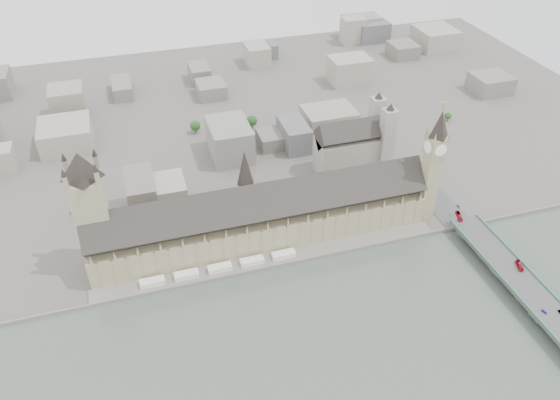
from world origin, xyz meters
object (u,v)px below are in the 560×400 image
object	(u,v)px
car_blue	(544,312)
red_bus_north	(459,216)
red_bus_south	(520,265)
westminster_abbey	(354,145)
westminster_bridge	(518,284)
car_silver	(560,312)
car_approach	(458,206)
palace_of_westminster	(261,217)
victoria_tower	(91,207)
elizabeth_tower	(433,159)

from	to	relation	value
car_blue	red_bus_north	bearing A→B (deg)	72.40
red_bus_north	red_bus_south	bearing A→B (deg)	-64.76
westminster_abbey	westminster_bridge	bearing A→B (deg)	-74.36
red_bus_south	car_silver	size ratio (longest dim) A/B	2.78
red_bus_north	car_silver	bearing A→B (deg)	-69.51
car_silver	car_approach	world-z (taller)	car_silver
palace_of_westminster	victoria_tower	size ratio (longest dim) A/B	2.65
red_bus_north	car_silver	world-z (taller)	red_bus_north
palace_of_westminster	red_bus_south	xyz separation A→B (m)	(168.88, -96.68, -10.90)
red_bus_south	westminster_abbey	bearing A→B (deg)	128.60
westminster_bridge	car_blue	xyz separation A→B (m)	(-4.62, -31.51, 5.81)
car_approach	red_bus_south	bearing A→B (deg)	-83.39
car_silver	car_approach	size ratio (longest dim) A/B	0.91
victoria_tower	car_silver	xyz separation A→B (m)	(289.40, -148.61, -44.29)
palace_of_westminster	victoria_tower	xyz separation A→B (m)	(-122.00, 6.30, 32.50)
westminster_abbey	car_approach	world-z (taller)	westminster_abbey
elizabeth_tower	car_blue	world-z (taller)	elizabeth_tower
victoria_tower	red_bus_north	bearing A→B (deg)	-7.96
palace_of_westminster	car_blue	world-z (taller)	palace_of_westminster
westminster_abbey	car_approach	distance (m)	110.95
elizabeth_tower	victoria_tower	bearing A→B (deg)	176.04
car_blue	car_silver	distance (m)	10.65
red_bus_north	westminster_abbey	bearing A→B (deg)	129.14
car_blue	palace_of_westminster	bearing A→B (deg)	121.37
palace_of_westminster	red_bus_north	size ratio (longest dim) A/B	22.18
westminster_abbey	red_bus_north	distance (m)	118.69
palace_of_westminster	car_blue	xyz separation A→B (m)	(157.38, -138.72, -11.77)
victoria_tower	elizabeth_tower	bearing A→B (deg)	-3.96
westminster_bridge	red_bus_north	bearing A→B (deg)	93.05
red_bus_north	car_silver	size ratio (longest dim) A/B	2.98
elizabeth_tower	car_blue	xyz separation A→B (m)	(19.38, -127.01, -47.15)
victoria_tower	car_blue	xyz separation A→B (m)	(279.38, -145.01, -44.27)
westminster_bridge	car_approach	size ratio (longest dim) A/B	73.84
westminster_abbey	car_silver	bearing A→B (deg)	-75.45
palace_of_westminster	car_approach	world-z (taller)	palace_of_westminster
westminster_abbey	red_bus_north	bearing A→B (deg)	-66.46
red_bus_south	red_bus_north	bearing A→B (deg)	119.62
elizabeth_tower	car_silver	xyz separation A→B (m)	(29.40, -130.61, -47.18)
westminster_abbey	car_blue	bearing A→B (deg)	-77.75
red_bus_north	car_silver	distance (m)	109.88
elizabeth_tower	car_silver	world-z (taller)	elizabeth_tower
westminster_bridge	car_approach	bearing A→B (deg)	87.64
victoria_tower	car_silver	world-z (taller)	victoria_tower
palace_of_westminster	car_blue	bearing A→B (deg)	-41.39
palace_of_westminster	victoria_tower	world-z (taller)	victoria_tower
victoria_tower	red_bus_north	xyz separation A→B (m)	(280.03, -39.14, -43.29)
elizabeth_tower	palace_of_westminster	bearing A→B (deg)	175.15
westminster_bridge	car_silver	distance (m)	35.99
westminster_bridge	car_silver	xyz separation A→B (m)	(5.40, -35.11, 5.79)
westminster_abbey	car_approach	size ratio (longest dim) A/B	15.45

